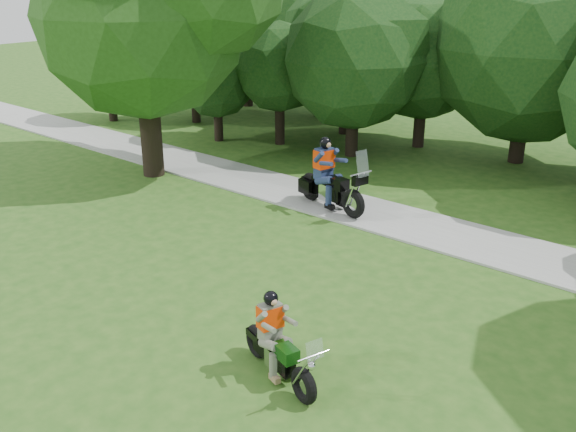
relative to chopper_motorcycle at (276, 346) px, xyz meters
The scene contains 4 objects.
ground 1.00m from the chopper_motorcycle, 69.64° to the right, with size 100.00×100.00×0.00m, color #265217.
walkway 7.25m from the chopper_motorcycle, 87.71° to the left, with size 60.00×2.20×0.06m, color gray.
chopper_motorcycle is the anchor object (origin of this frame).
touring_motorcycle 7.91m from the chopper_motorcycle, 120.55° to the left, with size 2.57×1.16×1.97m.
Camera 1 is at (5.61, -5.96, 6.34)m, focal length 40.00 mm.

